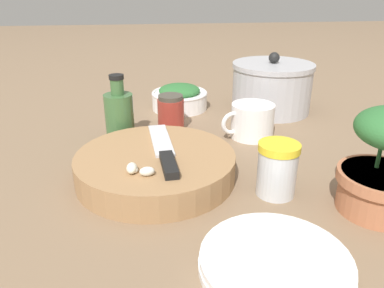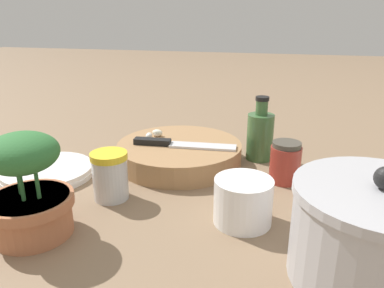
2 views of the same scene
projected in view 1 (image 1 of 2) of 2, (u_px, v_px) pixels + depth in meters
The scene contains 11 objects.
ground_plane at pixel (194, 157), 0.75m from camera, with size 5.00×5.00×0.00m, color #7F664C.
cutting_board at pixel (156, 166), 0.66m from camera, with size 0.28×0.28×0.05m.
chef_knife at pixel (164, 151), 0.65m from camera, with size 0.23×0.04×0.01m.
garlic_cloves at pixel (138, 169), 0.58m from camera, with size 0.03×0.04×0.02m.
herb_bowl at pixel (181, 97), 1.02m from camera, with size 0.15×0.15×0.07m.
spice_jar at pixel (277, 169), 0.60m from camera, with size 0.07×0.07×0.09m.
coffee_mug at pixel (252, 121), 0.83m from camera, with size 0.09×0.12×0.08m.
plate_stack at pixel (275, 263), 0.45m from camera, with size 0.19×0.19×0.02m.
honey_jar at pixel (171, 113), 0.87m from camera, with size 0.06×0.06×0.08m.
oil_bottle at pixel (119, 116), 0.79m from camera, with size 0.06×0.06×0.15m.
stock_pot at pixel (272, 87), 0.99m from camera, with size 0.21×0.21×0.16m.
Camera 1 is at (0.67, -0.09, 0.32)m, focal length 35.00 mm.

